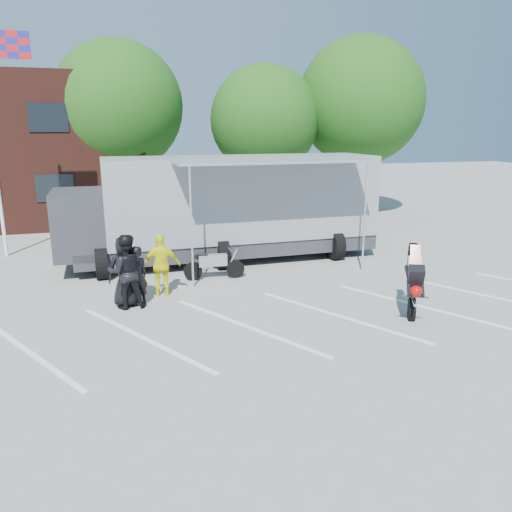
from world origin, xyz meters
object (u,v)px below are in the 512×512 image
tree_mid (265,120)px  parked_motorcycle (215,279)px  stunt_bike_rider (409,310)px  spectator_leather_c (126,272)px  transporter_truck (229,260)px  tree_left (119,106)px  spectator_leather_b (137,276)px  tree_right (361,102)px  spectator_hivis (162,265)px  spectator_leather_a (126,271)px

tree_mid → parked_motorcycle: size_ratio=3.99×
parked_motorcycle → stunt_bike_rider: size_ratio=0.97×
stunt_bike_rider → spectator_leather_c: 7.36m
transporter_truck → tree_left: bearing=109.0°
spectator_leather_c → spectator_leather_b: bearing=-157.6°
transporter_truck → parked_motorcycle: (-0.98, -2.17, 0.00)m
tree_left → parked_motorcycle: tree_left is taller
tree_left → spectator_leather_b: size_ratio=5.36×
tree_left → tree_right: 12.10m
tree_left → parked_motorcycle: bearing=-78.4°
tree_right → spectator_leather_c: 17.55m
tree_right → spectator_leather_b: tree_right is taller
tree_left → spectator_leather_b: (-0.17, -12.77, -4.76)m
parked_motorcycle → spectator_leather_c: 3.42m
tree_right → parked_motorcycle: (-9.74, -9.52, -5.88)m
spectator_leather_c → spectator_hivis: spectator_leather_c is taller
tree_mid → tree_right: 5.11m
parked_motorcycle → spectator_hivis: bearing=127.5°
transporter_truck → spectator_leather_b: 5.26m
tree_right → spectator_hivis: bearing=-137.1°
spectator_leather_a → tree_right: bearing=-135.5°
transporter_truck → spectator_hivis: transporter_truck is taller
tree_left → spectator_leather_b: 13.63m
spectator_leather_b → spectator_leather_c: 0.34m
stunt_bike_rider → spectator_leather_c: spectator_leather_c is taller
tree_left → transporter_truck: size_ratio=0.76×
transporter_truck → stunt_bike_rider: (3.26, -6.32, 0.00)m
spectator_leather_a → transporter_truck: bearing=-131.0°
spectator_hivis → tree_mid: bearing=-114.5°
stunt_bike_rider → spectator_hivis: size_ratio=1.13×
stunt_bike_rider → spectator_leather_b: 7.13m
tree_mid → spectator_hivis: tree_mid is taller
tree_right → spectator_hivis: (-11.45, -10.65, -5.00)m
spectator_leather_c → stunt_bike_rider: bearing=160.4°
tree_mid → spectator_leather_a: (-7.43, -11.73, -4.00)m
spectator_leather_a → spectator_hivis: bearing=-146.9°
tree_right → spectator_leather_a: bearing=-137.9°
tree_mid → transporter_truck: 10.01m
tree_mid → spectator_leather_c: bearing=-122.0°
tree_right → parked_motorcycle: 14.83m
spectator_hivis → tree_left: bearing=-81.8°
tree_mid → spectator_leather_b: bearing=-121.3°
tree_right → spectator_leather_c: size_ratio=4.67×
tree_right → spectator_hivis: size_ratio=5.21×
tree_right → parked_motorcycle: bearing=-135.7°
tree_mid → transporter_truck: bearing=-115.6°
tree_right → spectator_leather_c: bearing=-137.5°
spectator_leather_c → tree_left: bearing=-93.4°
tree_right → spectator_leather_a: (-12.43, -11.23, -4.93)m
spectator_leather_b → stunt_bike_rider: bearing=141.1°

